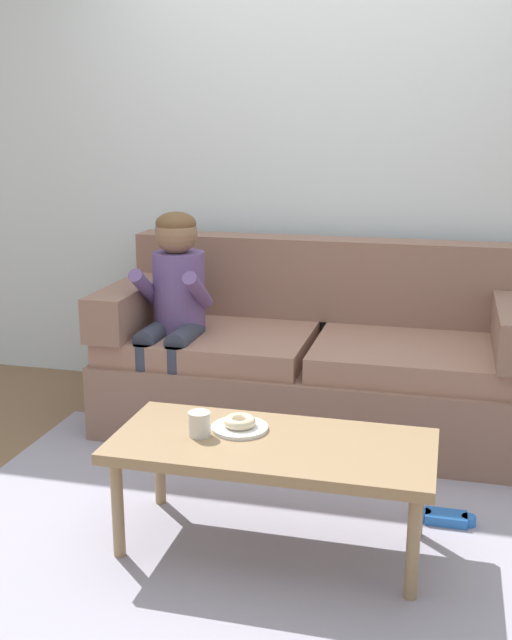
{
  "coord_description": "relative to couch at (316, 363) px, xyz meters",
  "views": [
    {
      "loc": [
        0.65,
        -2.82,
        1.53
      ],
      "look_at": [
        -0.19,
        0.45,
        0.65
      ],
      "focal_mm": 42.95,
      "sensor_mm": 36.0,
      "label": 1
    }
  ],
  "objects": [
    {
      "name": "plate",
      "position": [
        -0.09,
        -1.13,
        0.09
      ],
      "size": [
        0.21,
        0.21,
        0.01
      ],
      "primitive_type": "cylinder",
      "color": "white",
      "rests_on": "coffee_table"
    },
    {
      "name": "mug",
      "position": [
        -0.21,
        -1.22,
        0.13
      ],
      "size": [
        0.08,
        0.08,
        0.09
      ],
      "primitive_type": "cylinder",
      "color": "silver",
      "rests_on": "coffee_table"
    },
    {
      "name": "person_child",
      "position": [
        -0.68,
        -0.21,
        0.33
      ],
      "size": [
        0.34,
        0.58,
        1.1
      ],
      "color": "#664C84",
      "rests_on": "ground"
    },
    {
      "name": "wall_back",
      "position": [
        -0.03,
        0.55,
        1.06
      ],
      "size": [
        8.0,
        0.1,
        2.8
      ],
      "primitive_type": "cube",
      "color": "silver",
      "rests_on": "ground"
    },
    {
      "name": "area_rug",
      "position": [
        -0.03,
        -1.1,
        -0.33
      ],
      "size": [
        2.51,
        1.87,
        0.01
      ],
      "primitive_type": "cube",
      "color": "#9993A3",
      "rests_on": "ground"
    },
    {
      "name": "donut",
      "position": [
        -0.09,
        -1.13,
        0.12
      ],
      "size": [
        0.17,
        0.17,
        0.04
      ],
      "primitive_type": "torus",
      "rotation": [
        0.0,
        0.0,
        0.57
      ],
      "color": "beige",
      "rests_on": "plate"
    },
    {
      "name": "toy_controller",
      "position": [
        0.68,
        -0.88,
        -0.31
      ],
      "size": [
        0.23,
        0.09,
        0.05
      ],
      "rotation": [
        0.0,
        0.0,
        -0.24
      ],
      "color": "blue",
      "rests_on": "ground"
    },
    {
      "name": "coffee_table",
      "position": [
        0.05,
        -1.2,
        0.04
      ],
      "size": [
        1.15,
        0.53,
        0.42
      ],
      "color": "#937551",
      "rests_on": "ground"
    },
    {
      "name": "couch",
      "position": [
        0.0,
        0.0,
        0.0
      ],
      "size": [
        2.09,
        0.9,
        0.93
      ],
      "color": "#846051",
      "rests_on": "ground"
    },
    {
      "name": "ground",
      "position": [
        -0.03,
        -0.85,
        -0.34
      ],
      "size": [
        10.0,
        10.0,
        0.0
      ],
      "primitive_type": "plane",
      "color": "brown"
    }
  ]
}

